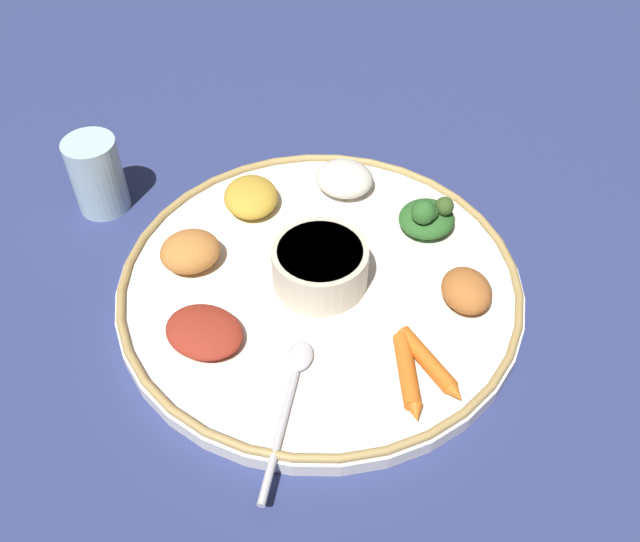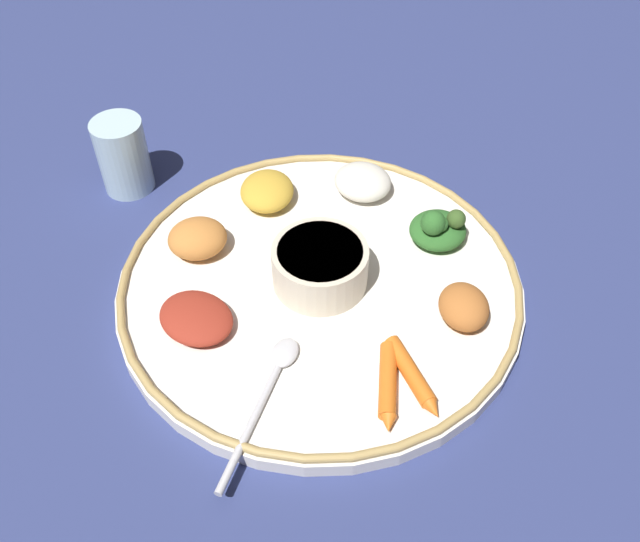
{
  "view_description": "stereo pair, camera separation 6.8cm",
  "coord_description": "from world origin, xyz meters",
  "px_view_note": "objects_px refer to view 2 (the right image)",
  "views": [
    {
      "loc": [
        0.21,
        0.41,
        0.53
      ],
      "look_at": [
        0.0,
        0.0,
        0.03
      ],
      "focal_mm": 38.94,
      "sensor_mm": 36.0,
      "label": 1
    },
    {
      "loc": [
        0.15,
        0.44,
        0.53
      ],
      "look_at": [
        0.0,
        0.0,
        0.03
      ],
      "focal_mm": 38.94,
      "sensor_mm": 36.0,
      "label": 2
    }
  ],
  "objects_px": {
    "carrot_near_spoon": "(388,386)",
    "carrot_outer": "(413,376)",
    "greens_pile": "(438,228)",
    "spoon": "(270,385)",
    "drinking_glass": "(124,160)",
    "center_bowl": "(320,265)"
  },
  "relations": [
    {
      "from": "carrot_near_spoon",
      "to": "carrot_outer",
      "type": "relative_size",
      "value": 1.0
    },
    {
      "from": "greens_pile",
      "to": "carrot_outer",
      "type": "xyz_separation_m",
      "value": [
        0.1,
        0.15,
        -0.01
      ]
    },
    {
      "from": "spoon",
      "to": "carrot_outer",
      "type": "bearing_deg",
      "value": 164.12
    },
    {
      "from": "spoon",
      "to": "drinking_glass",
      "type": "distance_m",
      "value": 0.35
    },
    {
      "from": "carrot_near_spoon",
      "to": "greens_pile",
      "type": "bearing_deg",
      "value": -127.84
    },
    {
      "from": "carrot_near_spoon",
      "to": "carrot_outer",
      "type": "bearing_deg",
      "value": -175.16
    },
    {
      "from": "carrot_outer",
      "to": "greens_pile",
      "type": "bearing_deg",
      "value": -122.05
    },
    {
      "from": "greens_pile",
      "to": "drinking_glass",
      "type": "relative_size",
      "value": 0.7
    },
    {
      "from": "center_bowl",
      "to": "drinking_glass",
      "type": "bearing_deg",
      "value": -55.56
    },
    {
      "from": "spoon",
      "to": "greens_pile",
      "type": "bearing_deg",
      "value": -151.24
    },
    {
      "from": "carrot_outer",
      "to": "drinking_glass",
      "type": "bearing_deg",
      "value": -62.0
    },
    {
      "from": "spoon",
      "to": "greens_pile",
      "type": "height_order",
      "value": "greens_pile"
    },
    {
      "from": "greens_pile",
      "to": "drinking_glass",
      "type": "xyz_separation_m",
      "value": [
        0.29,
        -0.22,
        0.0
      ]
    },
    {
      "from": "center_bowl",
      "to": "greens_pile",
      "type": "xyz_separation_m",
      "value": [
        -0.14,
        -0.01,
        -0.0
      ]
    },
    {
      "from": "spoon",
      "to": "carrot_outer",
      "type": "relative_size",
      "value": 1.55
    },
    {
      "from": "greens_pile",
      "to": "drinking_glass",
      "type": "bearing_deg",
      "value": -36.45
    },
    {
      "from": "center_bowl",
      "to": "carrot_outer",
      "type": "height_order",
      "value": "center_bowl"
    },
    {
      "from": "center_bowl",
      "to": "carrot_near_spoon",
      "type": "distance_m",
      "value": 0.14
    },
    {
      "from": "carrot_near_spoon",
      "to": "carrot_outer",
      "type": "xyz_separation_m",
      "value": [
        -0.02,
        -0.0,
        -0.0
      ]
    },
    {
      "from": "center_bowl",
      "to": "carrot_outer",
      "type": "distance_m",
      "value": 0.15
    },
    {
      "from": "center_bowl",
      "to": "greens_pile",
      "type": "distance_m",
      "value": 0.14
    },
    {
      "from": "spoon",
      "to": "drinking_glass",
      "type": "bearing_deg",
      "value": -77.29
    }
  ]
}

